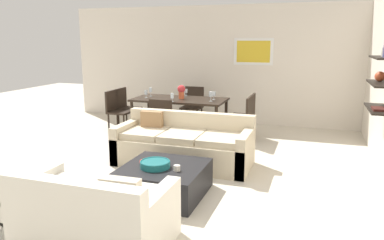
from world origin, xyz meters
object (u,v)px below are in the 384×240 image
wine_glass_left_near (146,93)px  sofa_beige (183,146)px  apple_on_coffee_table (142,162)px  centerpiece_vase (181,91)px  dining_chair_left_near (116,108)px  dining_chair_left_far (126,105)px  dining_table (180,102)px  dining_chair_right_near (243,117)px  loveseat_white (89,216)px  dining_chair_right_far (247,113)px  wine_glass_foot (172,96)px  decorative_bowl (155,164)px  wine_glass_head (186,91)px  coffee_table (164,180)px  wine_glass_right_near (211,94)px  candle_jar (177,168)px  dining_chair_foot (163,119)px  dining_chair_head (193,104)px  wine_glass_left_far (151,90)px  wine_glass_right_far (214,94)px

wine_glass_left_near → sofa_beige: bearing=-49.0°
apple_on_coffee_table → centerpiece_vase: bearing=100.8°
dining_chair_left_near → dining_chair_left_far: same height
dining_table → dining_chair_right_near: dining_chair_right_near is taller
loveseat_white → dining_chair_right_near: 4.12m
dining_chair_right_far → dining_chair_left_far: bearing=180.0°
dining_table → wine_glass_foot: (-0.00, -0.40, 0.18)m
dining_chair_left_near → dining_chair_left_far: 0.42m
decorative_bowl → wine_glass_head: size_ratio=2.56×
loveseat_white → coffee_table: size_ratio=1.50×
coffee_table → centerpiece_vase: (-0.85, 2.97, 0.72)m
coffee_table → wine_glass_right_near: (-0.19, 2.84, 0.70)m
dining_table → dining_chair_right_near: size_ratio=2.15×
candle_jar → wine_glass_foot: wine_glass_foot is taller
dining_chair_left_near → dining_chair_foot: same height
decorative_bowl → candle_jar: 0.30m
dining_chair_right_near → dining_chair_right_far: (0.00, 0.42, 0.00)m
dining_chair_left_far → loveseat_white: bearing=-65.7°
dining_chair_head → wine_glass_left_far: (-0.70, -0.75, 0.37)m
sofa_beige → dining_chair_head: size_ratio=2.41×
dining_chair_head → wine_glass_left_near: bearing=-125.3°
wine_glass_head → dining_table: bearing=-90.0°
apple_on_coffee_table → dining_table: 3.07m
loveseat_white → candle_jar: bearing=70.0°
dining_chair_foot → wine_glass_right_far: size_ratio=5.66×
dining_chair_left_far → dining_chair_foot: same height
apple_on_coffee_table → wine_glass_right_near: bearing=88.3°
decorative_bowl → dining_chair_right_far: 3.29m
dining_chair_left_near → wine_glass_foot: (1.35, -0.19, 0.36)m
sofa_beige → loveseat_white: size_ratio=1.39×
centerpiece_vase → dining_chair_left_far: bearing=172.2°
wine_glass_left_far → wine_glass_right_far: bearing=0.0°
dining_chair_head → wine_glass_head: wine_glass_head is taller
dining_chair_left_near → dining_chair_right_far: same height
loveseat_white → centerpiece_vase: size_ratio=5.49×
dining_table → wine_glass_right_far: (0.70, 0.11, 0.18)m
dining_table → dining_chair_head: 0.89m
loveseat_white → decorative_bowl: 1.25m
wine_glass_foot → wine_glass_left_near: wine_glass_foot is taller
dining_chair_foot → wine_glass_foot: 0.59m
dining_chair_left_near → loveseat_white: bearing=-63.6°
wine_glass_left_far → wine_glass_left_near: 0.23m
dining_table → loveseat_white: bearing=-81.1°
dining_table → candle_jar: bearing=-70.2°
dining_chair_foot → wine_glass_left_near: (-0.70, 0.75, 0.35)m
dining_chair_left_far → wine_glass_foot: 1.53m
dining_chair_right_near → dining_chair_left_far: size_ratio=1.00×
sofa_beige → decorative_bowl: 1.31m
dining_chair_right_far → wine_glass_left_near: bearing=-171.1°
wine_glass_left_far → wine_glass_left_near: bearing=-90.0°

